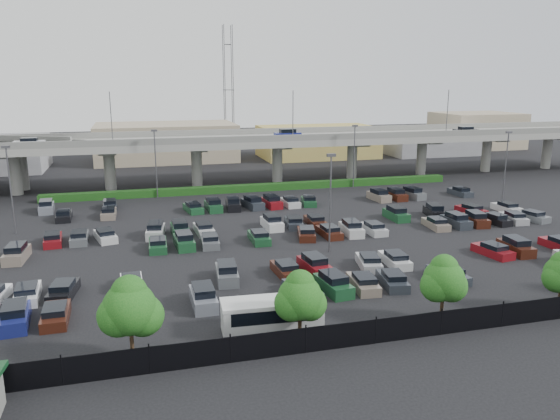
# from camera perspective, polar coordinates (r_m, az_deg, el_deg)

# --- Properties ---
(ground) EXTENTS (280.00, 280.00, 0.00)m
(ground) POSITION_cam_1_polar(r_m,az_deg,el_deg) (64.68, 2.71, -2.26)
(ground) COLOR black
(overpass) EXTENTS (150.00, 13.00, 15.80)m
(overpass) POSITION_cam_1_polar(r_m,az_deg,el_deg) (93.73, -3.39, 7.01)
(overpass) COLOR gray
(overpass) RESTS_ON ground
(hedge) EXTENTS (66.00, 1.60, 1.10)m
(hedge) POSITION_cam_1_polar(r_m,az_deg,el_deg) (88.03, -2.27, 2.37)
(hedge) COLOR #113D12
(hedge) RESTS_ON ground
(fence) EXTENTS (70.00, 0.10, 2.00)m
(fence) POSITION_cam_1_polar(r_m,az_deg,el_deg) (40.24, 15.18, -11.49)
(fence) COLOR black
(fence) RESTS_ON ground
(tree_row) EXTENTS (65.07, 3.66, 5.94)m
(tree_row) POSITION_cam_1_polar(r_m,az_deg,el_deg) (40.77, 15.29, -7.17)
(tree_row) COLOR #332316
(tree_row) RESTS_ON ground
(shuttle_bus) EXTENTS (7.38, 2.92, 2.33)m
(shuttle_bus) POSITION_cam_1_polar(r_m,az_deg,el_deg) (39.66, -0.84, -10.78)
(shuttle_bus) COLOR silver
(shuttle_bus) RESTS_ON ground
(parked_cars) EXTENTS (63.13, 41.60, 1.67)m
(parked_cars) POSITION_cam_1_polar(r_m,az_deg,el_deg) (62.06, 3.78, -2.36)
(parked_cars) COLOR navy
(parked_cars) RESTS_ON ground
(light_poles) EXTENTS (66.90, 48.38, 10.30)m
(light_poles) POSITION_cam_1_polar(r_m,az_deg,el_deg) (64.04, -1.30, 3.32)
(light_poles) COLOR #4C4C51
(light_poles) RESTS_ON ground
(distant_buildings) EXTENTS (138.00, 24.00, 9.00)m
(distant_buildings) POSITION_cam_1_polar(r_m,az_deg,el_deg) (125.83, -0.53, 7.23)
(distant_buildings) COLOR gray
(distant_buildings) RESTS_ON ground
(comm_tower) EXTENTS (2.40, 2.40, 30.00)m
(comm_tower) POSITION_cam_1_polar(r_m,az_deg,el_deg) (135.22, -5.40, 12.65)
(comm_tower) COLOR #4C4C51
(comm_tower) RESTS_ON ground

